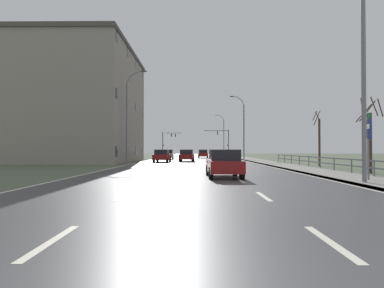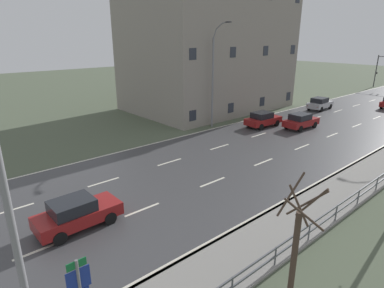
% 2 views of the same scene
% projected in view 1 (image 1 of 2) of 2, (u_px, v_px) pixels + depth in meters
% --- Properties ---
extents(ground_plane, '(160.00, 160.00, 0.12)m').
position_uv_depth(ground_plane, '(195.00, 160.00, 51.51)').
color(ground_plane, '#4C5642').
extents(road_asphalt_strip, '(14.00, 120.00, 0.03)m').
position_uv_depth(road_asphalt_strip, '(195.00, 158.00, 63.50)').
color(road_asphalt_strip, '#3D3D3F').
rests_on(road_asphalt_strip, ground).
extents(sidewalk_right, '(3.00, 120.00, 0.12)m').
position_uv_depth(sidewalk_right, '(239.00, 157.00, 63.42)').
color(sidewalk_right, gray).
rests_on(sidewalk_right, ground).
extents(guardrail, '(0.07, 31.30, 1.00)m').
position_uv_depth(guardrail, '(334.00, 162.00, 23.24)').
color(guardrail, '#515459').
rests_on(guardrail, ground).
extents(street_lamp_foreground, '(2.52, 0.24, 10.90)m').
position_uv_depth(street_lamp_foreground, '(360.00, 65.00, 14.75)').
color(street_lamp_foreground, slate).
rests_on(street_lamp_foreground, ground).
extents(street_lamp_midground, '(2.25, 0.24, 9.95)m').
position_uv_depth(street_lamp_midground, '(243.00, 128.00, 51.31)').
color(street_lamp_midground, slate).
rests_on(street_lamp_midground, ground).
extents(street_lamp_distant, '(2.37, 0.24, 10.89)m').
position_uv_depth(street_lamp_distant, '(223.00, 135.00, 87.88)').
color(street_lamp_distant, slate).
rests_on(street_lamp_distant, ground).
extents(street_lamp_left_bank, '(2.30, 0.24, 10.44)m').
position_uv_depth(street_lamp_left_bank, '(128.00, 118.00, 36.85)').
color(street_lamp_left_bank, slate).
rests_on(street_lamp_left_bank, ground).
extents(highway_sign, '(0.09, 0.68, 3.33)m').
position_uv_depth(highway_sign, '(368.00, 138.00, 15.89)').
color(highway_sign, slate).
rests_on(highway_sign, ground).
extents(traffic_signal_right, '(5.86, 0.36, 6.31)m').
position_uv_depth(traffic_signal_right, '(224.00, 139.00, 78.38)').
color(traffic_signal_right, '#38383A').
rests_on(traffic_signal_right, ground).
extents(traffic_signal_left, '(4.83, 0.36, 5.85)m').
position_uv_depth(traffic_signal_left, '(168.00, 139.00, 79.91)').
color(traffic_signal_left, '#38383A').
rests_on(traffic_signal_left, ground).
extents(car_mid_centre, '(1.91, 4.14, 1.57)m').
position_uv_depth(car_mid_centre, '(224.00, 163.00, 18.39)').
color(car_mid_centre, maroon).
rests_on(car_mid_centre, ground).
extents(car_far_right, '(1.91, 4.14, 1.57)m').
position_uv_depth(car_far_right, '(203.00, 154.00, 61.25)').
color(car_far_right, maroon).
rests_on(car_far_right, ground).
extents(car_distant, '(2.01, 4.19, 1.57)m').
position_uv_depth(car_distant, '(162.00, 156.00, 40.79)').
color(car_distant, maroon).
rests_on(car_distant, ground).
extents(car_far_left, '(1.98, 4.18, 1.57)m').
position_uv_depth(car_far_left, '(187.00, 155.00, 43.18)').
color(car_far_left, maroon).
rests_on(car_far_left, ground).
extents(car_near_right, '(1.96, 4.16, 1.57)m').
position_uv_depth(car_near_right, '(168.00, 154.00, 53.25)').
color(car_near_right, '#B7B7BC').
rests_on(car_near_right, ground).
extents(brick_building, '(14.06, 19.94, 14.65)m').
position_uv_depth(brick_building, '(80.00, 106.00, 43.44)').
color(brick_building, gray).
rests_on(brick_building, ground).
extents(bare_tree_near, '(1.58, 1.68, 5.06)m').
position_uv_depth(bare_tree_near, '(370.00, 136.00, 21.64)').
color(bare_tree_near, '#423328').
rests_on(bare_tree_near, ground).
extents(bare_tree_mid, '(0.92, 1.04, 5.33)m').
position_uv_depth(bare_tree_mid, '(319.00, 140.00, 31.08)').
color(bare_tree_mid, '#423328').
rests_on(bare_tree_mid, ground).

